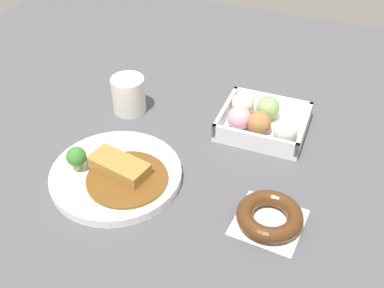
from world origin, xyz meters
name	(u,v)px	position (x,y,z in m)	size (l,w,h in m)	color
ground_plane	(183,175)	(0.00, 0.00, 0.00)	(1.60, 1.60, 0.00)	#4C4C51
curry_plate	(116,173)	(-0.12, -0.06, 0.01)	(0.25, 0.25, 0.07)	white
donut_box	(261,120)	(0.10, 0.19, 0.03)	(0.18, 0.16, 0.06)	white
chocolate_ring_donut	(270,216)	(0.18, -0.06, 0.02)	(0.13, 0.13, 0.03)	white
coffee_mug	(129,95)	(-0.19, 0.16, 0.04)	(0.07, 0.07, 0.08)	silver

